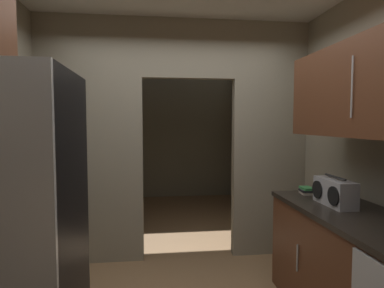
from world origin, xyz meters
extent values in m
cube|color=gray|center=(-0.96, 1.48, 1.36)|extent=(1.14, 0.12, 2.72)
cube|color=gray|center=(1.09, 1.48, 1.36)|extent=(0.87, 0.12, 2.72)
cube|color=gray|center=(0.14, 1.48, 2.40)|extent=(1.05, 0.12, 0.66)
cube|color=gray|center=(0.00, 4.68, 1.36)|extent=(3.05, 0.10, 2.72)
cube|color=gray|center=(-1.48, 3.08, 1.36)|extent=(0.10, 3.20, 2.72)
cube|color=gray|center=(1.48, 3.08, 1.36)|extent=(0.10, 3.20, 2.72)
cube|color=brown|center=(1.20, -0.24, 0.43)|extent=(0.62, 2.02, 0.87)
cube|color=black|center=(1.20, -0.24, 0.89)|extent=(0.66, 2.02, 0.04)
cylinder|color=#B7BABC|center=(0.87, 0.21, 0.48)|extent=(0.01, 0.01, 0.22)
cube|color=brown|center=(1.20, -0.24, 1.80)|extent=(0.34, 1.81, 0.67)
cylinder|color=#B7BABC|center=(1.01, -0.24, 1.80)|extent=(0.01, 0.01, 0.40)
cube|color=#B2B2B7|center=(1.17, 0.18, 1.01)|extent=(0.16, 0.40, 0.21)
cylinder|color=#262626|center=(1.17, 0.18, 1.14)|extent=(0.02, 0.28, 0.02)
cylinder|color=black|center=(1.08, 0.06, 1.01)|extent=(0.01, 0.15, 0.15)
cylinder|color=black|center=(1.08, 0.30, 1.01)|extent=(0.01, 0.15, 0.15)
cube|color=beige|center=(1.14, 0.61, 0.92)|extent=(0.12, 0.14, 0.02)
cube|color=black|center=(1.14, 0.60, 0.94)|extent=(0.13, 0.15, 0.02)
cube|color=#388C47|center=(1.15, 0.61, 0.96)|extent=(0.10, 0.15, 0.02)
camera|label=1|loc=(-0.29, -2.24, 1.57)|focal=30.55mm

